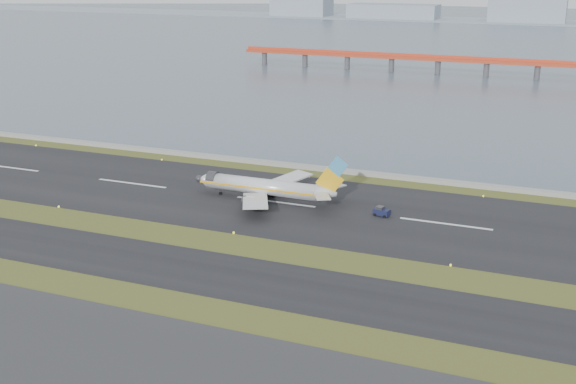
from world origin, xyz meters
name	(u,v)px	position (x,y,z in m)	size (l,w,h in m)	color
ground	(217,246)	(0.00, 0.00, 0.00)	(1000.00, 1000.00, 0.00)	#3F4C1B
taxiway_strip	(187,269)	(0.00, -12.00, 0.05)	(1000.00, 18.00, 0.10)	black
runway_strip	(276,202)	(0.00, 30.00, 0.05)	(1000.00, 45.00, 0.10)	black
seawall	(319,168)	(0.00, 60.00, 0.50)	(1000.00, 2.50, 1.00)	gray
bay_water	(495,37)	(0.00, 460.00, 0.00)	(1400.00, 800.00, 1.30)	#424F5E
red_pier	(487,62)	(20.00, 250.00, 7.28)	(260.00, 5.00, 10.20)	#BF3D20
far_shoreline	(531,16)	(13.62, 620.00, 6.07)	(1400.00, 80.00, 60.50)	#909CAA
airliner	(267,187)	(-2.13, 30.05, 3.46)	(38.52, 32.89, 12.80)	silver
pushback_tug	(381,212)	(25.72, 29.79, 1.09)	(3.81, 2.64, 2.24)	#141939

